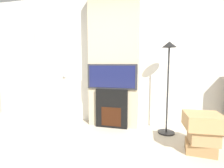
{
  "coord_description": "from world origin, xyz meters",
  "views": [
    {
      "loc": [
        0.83,
        -1.55,
        1.25
      ],
      "look_at": [
        0.0,
        1.72,
        0.86
      ],
      "focal_mm": 28.0,
      "sensor_mm": 36.0,
      "label": 1
    }
  ],
  "objects_px": {
    "television": "(112,77)",
    "floor_lamp": "(168,72)",
    "fireplace": "(112,108)",
    "box_stack": "(203,131)"
  },
  "relations": [
    {
      "from": "television",
      "to": "floor_lamp",
      "type": "bearing_deg",
      "value": -3.0
    },
    {
      "from": "fireplace",
      "to": "floor_lamp",
      "type": "xyz_separation_m",
      "value": [
        1.03,
        -0.06,
        0.74
      ]
    },
    {
      "from": "fireplace",
      "to": "floor_lamp",
      "type": "relative_size",
      "value": 0.47
    },
    {
      "from": "fireplace",
      "to": "box_stack",
      "type": "distance_m",
      "value": 1.63
    },
    {
      "from": "fireplace",
      "to": "floor_lamp",
      "type": "height_order",
      "value": "floor_lamp"
    },
    {
      "from": "television",
      "to": "floor_lamp",
      "type": "height_order",
      "value": "floor_lamp"
    },
    {
      "from": "fireplace",
      "to": "television",
      "type": "relative_size",
      "value": 0.78
    },
    {
      "from": "box_stack",
      "to": "television",
      "type": "bearing_deg",
      "value": 155.49
    },
    {
      "from": "television",
      "to": "box_stack",
      "type": "bearing_deg",
      "value": -24.51
    },
    {
      "from": "fireplace",
      "to": "box_stack",
      "type": "xyz_separation_m",
      "value": [
        1.48,
        -0.68,
        -0.06
      ]
    }
  ]
}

